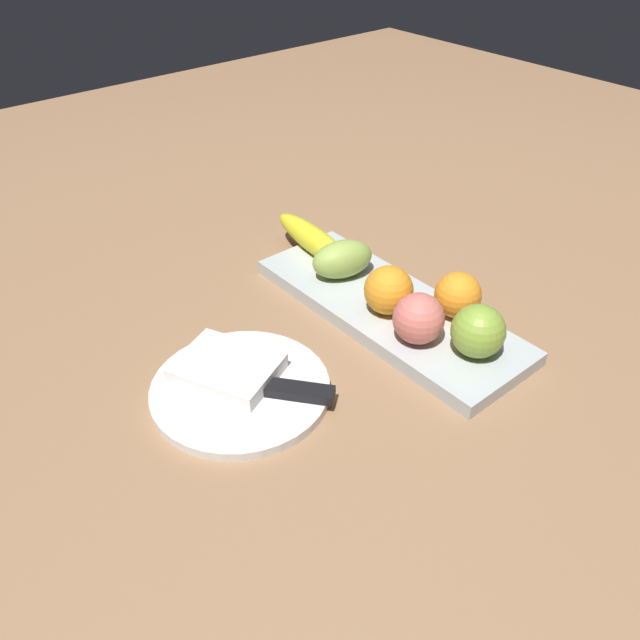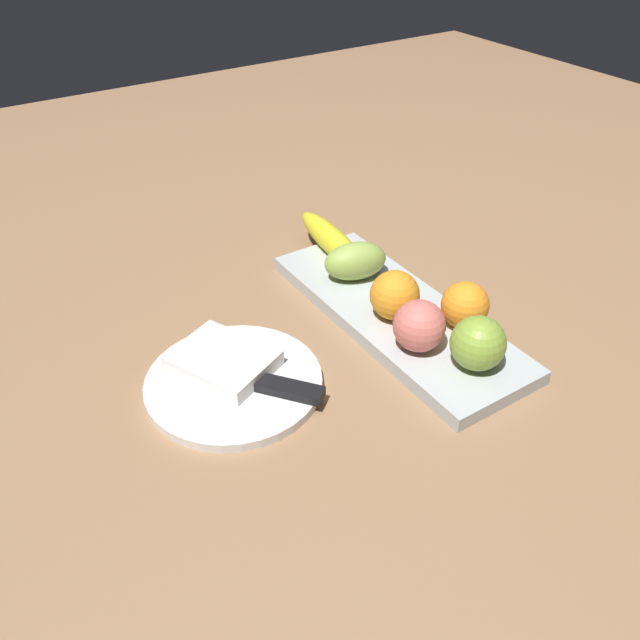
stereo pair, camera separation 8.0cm
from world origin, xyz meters
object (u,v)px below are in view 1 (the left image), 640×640
(grape_bunch, at_px, (342,259))
(dinner_plate, at_px, (241,390))
(apple, at_px, (478,331))
(banana, at_px, (315,241))
(knife, at_px, (283,390))
(fruit_tray, at_px, (388,309))
(folded_napkin, at_px, (227,368))
(orange_near_banana, at_px, (458,295))
(peach, at_px, (419,318))
(orange_near_apple, at_px, (389,290))

(grape_bunch, distance_m, dinner_plate, 0.27)
(apple, relative_size, banana, 0.34)
(dinner_plate, relative_size, knife, 1.38)
(fruit_tray, xyz_separation_m, apple, (-0.14, -0.01, 0.04))
(grape_bunch, height_order, folded_napkin, grape_bunch)
(banana, relative_size, orange_near_banana, 3.17)
(fruit_tray, height_order, grape_bunch, grape_bunch)
(banana, distance_m, grape_bunch, 0.08)
(dinner_plate, bearing_deg, knife, -143.30)
(grape_bunch, distance_m, folded_napkin, 0.26)
(fruit_tray, height_order, orange_near_banana, orange_near_banana)
(dinner_plate, height_order, knife, knife)
(apple, distance_m, banana, 0.32)
(peach, height_order, knife, peach)
(fruit_tray, height_order, apple, apple)
(grape_bunch, bearing_deg, peach, 170.83)
(orange_near_banana, relative_size, dinner_plate, 0.29)
(apple, xyz_separation_m, banana, (0.32, -0.01, -0.01))
(orange_near_apple, relative_size, dinner_plate, 0.31)
(folded_napkin, bearing_deg, orange_near_banana, -109.04)
(orange_near_apple, bearing_deg, orange_near_banana, -135.55)
(orange_near_banana, distance_m, dinner_plate, 0.31)
(fruit_tray, height_order, knife, knife)
(orange_near_apple, relative_size, peach, 1.01)
(orange_near_banana, bearing_deg, peach, 92.65)
(orange_near_apple, relative_size, orange_near_banana, 1.06)
(fruit_tray, bearing_deg, orange_near_apple, 127.52)
(orange_near_banana, height_order, grape_bunch, orange_near_banana)
(fruit_tray, height_order, folded_napkin, folded_napkin)
(fruit_tray, relative_size, grape_bunch, 4.49)
(dinner_plate, height_order, folded_napkin, folded_napkin)
(orange_near_apple, height_order, folded_napkin, orange_near_apple)
(peach, xyz_separation_m, folded_napkin, (0.11, 0.22, -0.03))
(dinner_plate, bearing_deg, banana, -56.40)
(knife, bearing_deg, dinner_plate, -1.80)
(orange_near_apple, xyz_separation_m, knife, (-0.03, 0.20, -0.04))
(banana, bearing_deg, grape_bunch, -3.86)
(fruit_tray, xyz_separation_m, orange_near_apple, (-0.01, 0.01, 0.04))
(orange_near_apple, bearing_deg, dinner_plate, 87.32)
(folded_napkin, relative_size, knife, 0.76)
(apple, bearing_deg, banana, -0.99)
(dinner_plate, xyz_separation_m, folded_napkin, (0.03, 0.00, 0.02))
(banana, xyz_separation_m, folded_napkin, (-0.14, 0.26, -0.02))
(orange_near_banana, height_order, peach, peach)
(dinner_plate, bearing_deg, folded_napkin, 0.00)
(grape_bunch, bearing_deg, fruit_tray, -178.74)
(fruit_tray, height_order, orange_near_apple, orange_near_apple)
(peach, bearing_deg, fruit_tray, -20.80)
(apple, xyz_separation_m, orange_near_banana, (0.07, -0.04, -0.00))
(banana, height_order, orange_near_apple, orange_near_apple)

